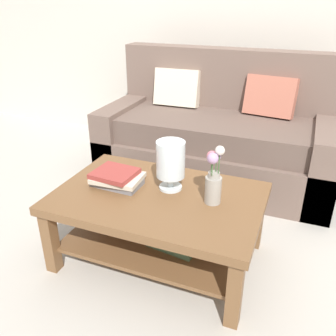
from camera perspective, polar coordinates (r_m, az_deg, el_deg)
The scene contains 7 objects.
ground_plane at distance 2.59m, azimuth 0.13°, elevation -8.71°, with size 10.00×10.00×0.00m, color #B7B2A8.
back_wall at distance 3.72m, azimuth 10.46°, elevation 23.64°, with size 6.40×0.12×2.70m, color beige.
couch at distance 3.14m, azimuth 7.91°, elevation 4.97°, with size 1.91×0.90×1.06m.
coffee_table at distance 2.11m, azimuth -1.35°, elevation -7.16°, with size 1.17×0.77×0.44m.
book_stack_main at distance 2.15m, azimuth -8.17°, elevation -1.59°, with size 0.29×0.23×0.09m.
glass_hurricane_vase at distance 2.03m, azimuth 0.41°, elevation 1.11°, with size 0.17×0.17×0.29m.
flower_pitcher at distance 1.91m, azimuth 7.26°, elevation -1.62°, with size 0.09×0.11×0.34m.
Camera 1 is at (0.79, -1.98, 1.47)m, focal length 38.34 mm.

